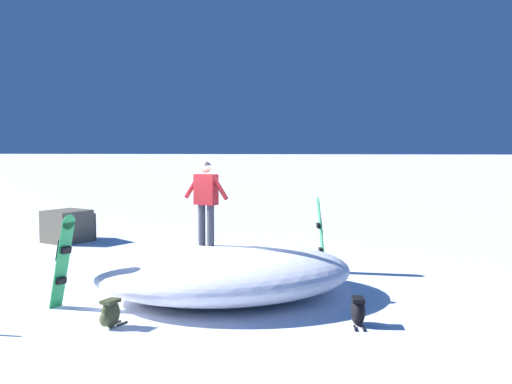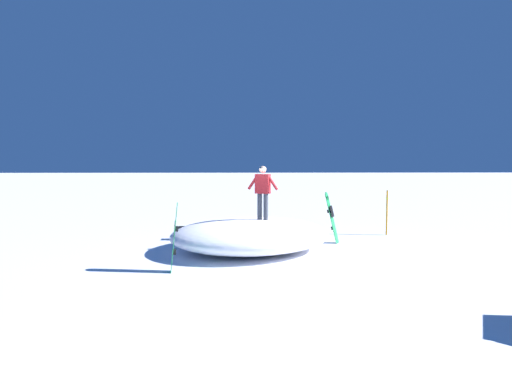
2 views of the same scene
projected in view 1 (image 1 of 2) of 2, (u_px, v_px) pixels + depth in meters
The scene contains 8 objects.
ground at pixel (197, 294), 13.00m from camera, with size 240.00×240.00×0.00m, color white.
snow_mound at pixel (224, 271), 12.75m from camera, with size 4.91×4.17×0.96m, color white.
snowboarder_standing at pixel (206, 198), 12.77m from camera, with size 0.93×0.50×1.61m.
snowboard_primary_upright at pixel (321, 234), 15.02m from camera, with size 0.23×0.31×1.70m.
snowboard_secondary_upright at pixel (63, 260), 11.76m from camera, with size 0.52×0.46×1.70m.
backpack_near at pixel (110, 313), 10.65m from camera, with size 0.38×0.57×0.46m.
backpack_far at pixel (358, 311), 10.78m from camera, with size 0.24×0.61×0.47m.
rock_outcrop at pixel (69, 227), 19.61m from camera, with size 1.53×1.79×0.93m.
Camera 1 is at (-1.97, 12.70, 3.00)m, focal length 46.98 mm.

